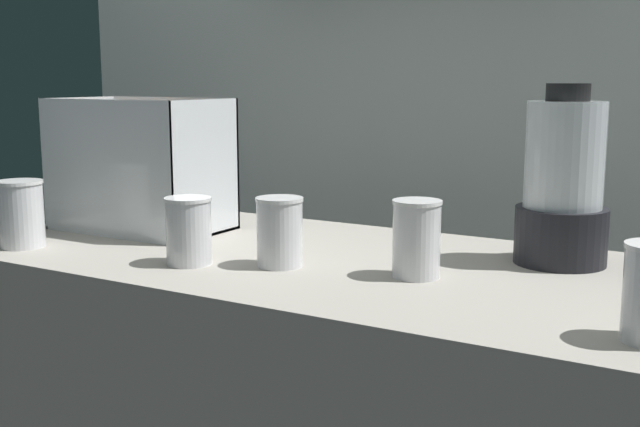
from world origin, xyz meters
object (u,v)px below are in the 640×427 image
object	(u,v)px
juice_cup_orange_far_left	(21,218)
juice_cup_beet_middle	(280,236)
blender_pitcher	(563,188)
juice_cup_mango_left	(189,234)
juice_cup_beet_right	(416,242)
carrot_display_bin	(140,188)

from	to	relation	value
juice_cup_orange_far_left	juice_cup_beet_middle	world-z (taller)	juice_cup_orange_far_left
juice_cup_beet_middle	blender_pitcher	bearing A→B (deg)	32.73
juice_cup_orange_far_left	juice_cup_mango_left	size ratio (longest dim) A/B	1.09
juice_cup_orange_far_left	juice_cup_beet_right	size ratio (longest dim) A/B	1.01
blender_pitcher	juice_cup_orange_far_left	size ratio (longest dim) A/B	2.43
juice_cup_beet_right	juice_cup_mango_left	bearing A→B (deg)	-162.90
blender_pitcher	juice_cup_beet_middle	size ratio (longest dim) A/B	2.60
blender_pitcher	juice_cup_beet_right	size ratio (longest dim) A/B	2.46
blender_pitcher	juice_cup_mango_left	distance (m)	0.66
carrot_display_bin	juice_cup_mango_left	xyz separation A→B (m)	(0.30, -0.20, -0.03)
blender_pitcher	juice_cup_beet_middle	bearing A→B (deg)	-147.27
blender_pitcher	juice_cup_mango_left	size ratio (longest dim) A/B	2.65
juice_cup_orange_far_left	juice_cup_mango_left	bearing A→B (deg)	7.88
juice_cup_mango_left	juice_cup_beet_middle	bearing A→B (deg)	24.95
blender_pitcher	juice_cup_orange_far_left	distance (m)	1.01
juice_cup_beet_right	carrot_display_bin	bearing A→B (deg)	172.70
juice_cup_mango_left	juice_cup_beet_right	xyz separation A→B (m)	(0.38, 0.12, 0.00)
juice_cup_orange_far_left	juice_cup_beet_right	xyz separation A→B (m)	(0.75, 0.17, 0.00)
blender_pitcher	juice_cup_beet_middle	distance (m)	0.50
juice_cup_beet_right	juice_cup_beet_middle	bearing A→B (deg)	-168.15
carrot_display_bin	juice_cup_mango_left	bearing A→B (deg)	-33.88
juice_cup_mango_left	carrot_display_bin	bearing A→B (deg)	146.12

